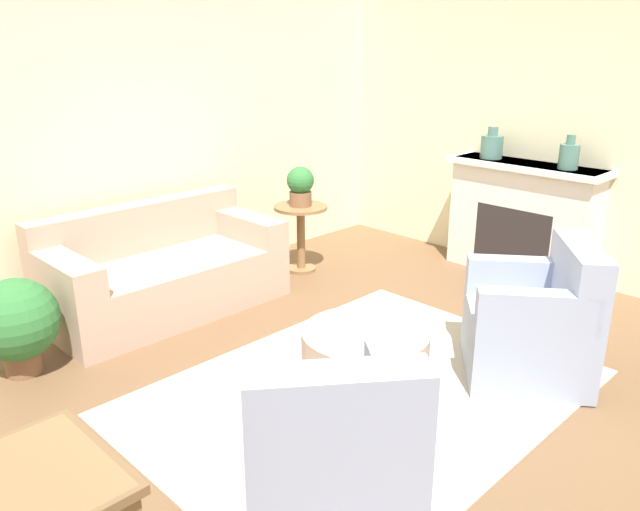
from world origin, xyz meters
The scene contains 14 objects.
ground_plane centered at (0.00, 0.00, 0.00)m, with size 16.00×16.00×0.00m, color brown.
wall_back centered at (0.00, 2.65, 1.40)m, with size 9.19×0.12×2.80m.
wall_right centered at (2.92, 0.00, 1.40)m, with size 0.12×9.71×2.80m.
rug centered at (0.00, 0.00, 0.01)m, with size 2.80×2.06×0.01m.
couch centered at (-0.17, 2.06, 0.31)m, with size 1.89×0.92×0.84m.
armchair_left centered at (-0.95, -0.62, 0.36)m, with size 1.05×1.05×0.91m.
armchair_right centered at (0.95, -0.62, 0.36)m, with size 1.05×1.05×0.91m.
ottoman_table centered at (0.00, 0.01, 0.28)m, with size 0.79×0.79×0.42m.
side_table centered at (1.26, 1.92, 0.44)m, with size 0.51×0.51×0.64m.
fireplace centered at (2.67, 0.40, 0.56)m, with size 0.44×1.46×1.06m.
vase_mantel_near centered at (2.66, 0.78, 1.18)m, with size 0.21×0.21×0.30m.
vase_mantel_far centered at (2.66, 0.03, 1.18)m, with size 0.17×0.17×0.30m.
potted_plant_on_side_table centered at (1.26, 1.92, 0.84)m, with size 0.25×0.25×0.37m.
potted_plant_floor centered at (-1.42, 1.78, 0.37)m, with size 0.55×0.55×0.66m.
Camera 1 is at (-2.63, -2.24, 2.10)m, focal length 35.00 mm.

